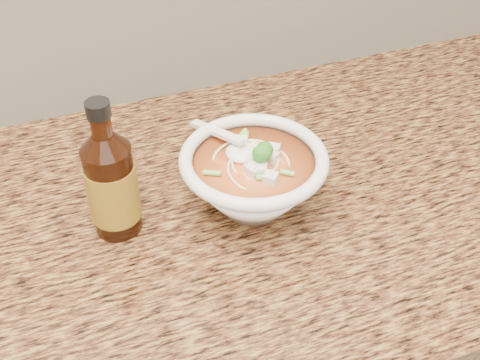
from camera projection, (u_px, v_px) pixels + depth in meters
name	position (u px, v px, depth m)	size (l,w,h in m)	color
counter_slab	(36.00, 259.00, 0.82)	(4.00, 0.68, 0.04)	olive
soup_bowl	(254.00, 179.00, 0.84)	(0.20, 0.23, 0.11)	white
hot_sauce_bottle	(112.00, 184.00, 0.78)	(0.09, 0.09, 0.20)	#391507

